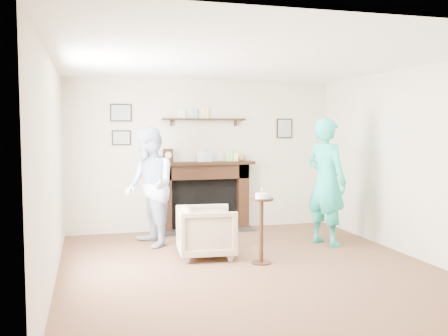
% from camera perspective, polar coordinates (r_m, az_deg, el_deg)
% --- Properties ---
extents(ground, '(5.00, 5.00, 0.00)m').
position_cam_1_polar(ground, '(6.20, 2.92, -11.35)').
color(ground, brown).
rests_on(ground, ground).
extents(room_shell, '(4.54, 5.02, 2.52)m').
position_cam_1_polar(room_shell, '(6.62, 1.10, 3.90)').
color(room_shell, beige).
rests_on(room_shell, ground).
extents(armchair, '(0.80, 0.78, 0.67)m').
position_cam_1_polar(armchair, '(6.71, -2.01, -10.11)').
color(armchair, '#BFA48E').
rests_on(armchair, ground).
extents(man, '(0.82, 0.96, 1.72)m').
position_cam_1_polar(man, '(7.38, -8.44, -8.81)').
color(man, '#A6BBCF').
rests_on(man, ground).
extents(woman, '(0.68, 0.80, 1.85)m').
position_cam_1_polar(woman, '(7.55, 11.48, -8.54)').
color(woman, '#22ABC1').
rests_on(woman, ground).
extents(pedestal_table, '(0.30, 0.30, 0.95)m').
position_cam_1_polar(pedestal_table, '(6.29, 4.30, -5.66)').
color(pedestal_table, black).
rests_on(pedestal_table, ground).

